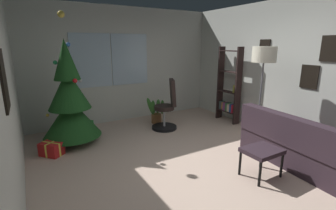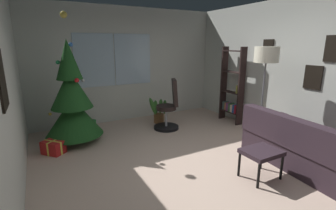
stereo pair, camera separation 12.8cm
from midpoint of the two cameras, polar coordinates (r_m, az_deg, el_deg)
name	(u,v)px [view 1 (the left image)]	position (r m, az deg, el deg)	size (l,w,h in m)	color
ground_plane	(202,174)	(3.84, 6.98, -15.85)	(4.61, 6.13, 0.10)	beige
wall_back_with_windows	(124,65)	(6.10, -10.91, 9.25)	(4.61, 0.12, 2.72)	silver
wall_right_with_frames	(305,72)	(5.15, 28.99, 6.83)	(0.12, 6.13, 2.72)	silver
couch	(317,149)	(4.44, 30.88, -8.92)	(1.68, 2.05, 0.82)	#2D2129
footstool	(262,152)	(3.73, 20.27, -10.43)	(0.52, 0.41, 0.43)	#2D2129
holiday_tree	(70,103)	(4.87, -22.78, 0.53)	(1.06, 1.06, 2.42)	#4C331E
gift_box_red	(52,149)	(4.71, -26.44, -9.23)	(0.42, 0.43, 0.24)	red
gift_box_green	(84,127)	(5.54, -19.76, -4.93)	(0.40, 0.39, 0.27)	#1E722D
office_chair	(167,110)	(5.40, -0.93, -1.09)	(0.59, 0.56, 1.12)	black
bookshelf	(229,90)	(6.05, 13.53, 3.43)	(0.18, 0.64, 1.81)	black
floor_lamp	(264,60)	(4.74, 20.88, 9.92)	(0.43, 0.43, 1.82)	slate
potted_plant	(156,112)	(5.85, -3.55, -1.61)	(0.48, 0.29, 0.66)	brown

